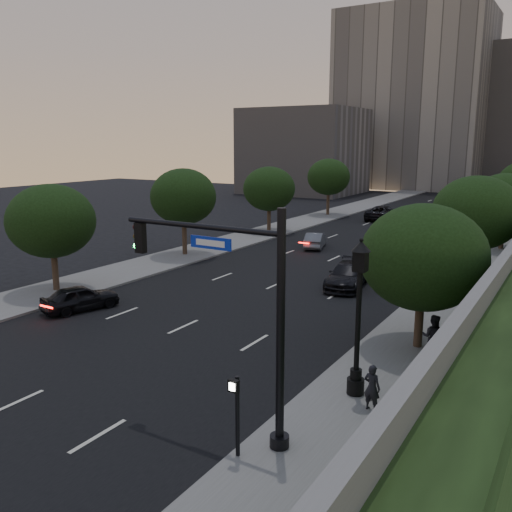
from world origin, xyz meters
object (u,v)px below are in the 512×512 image
Objects in this scene: sedan_far_right at (455,225)px; pedestrian_c at (445,281)px; street_lamp at (358,325)px; pedestrian_b at (433,337)px; traffic_signal_mast at (247,323)px; pedestrian_a at (372,388)px; sedan_far_left at (383,213)px; sedan_near_left at (80,298)px; sedan_near_right at (348,275)px; sedan_mid_left at (315,240)px.

pedestrian_c is (4.38, -24.10, 0.35)m from sedan_far_right.
street_lamp is 3.05× the size of pedestrian_b.
traffic_signal_mast reaches higher than pedestrian_a.
sedan_near_left is at bearing 84.95° from sedan_far_left.
pedestrian_a is at bearing 106.85° from sedan_far_left.
sedan_mid_left is at bearing 114.78° from sedan_near_right.
traffic_signal_mast reaches higher than sedan_near_left.
traffic_signal_mast is at bearing -86.83° from sedan_near_right.
sedan_mid_left is (-10.98, 27.96, -3.02)m from traffic_signal_mast.
pedestrian_a reaches higher than sedan_near_right.
pedestrian_a is (13.57, -24.52, 0.28)m from sedan_mid_left.
street_lamp is 44.42m from sedan_far_left.
pedestrian_a is at bearing 101.70° from sedan_mid_left.
sedan_mid_left is 2.55× the size of pedestrian_a.
sedan_far_right is (8.63, -4.23, -0.15)m from sedan_far_left.
sedan_far_left is at bearing -82.65° from pedestrian_c.
sedan_near_right is 1.31× the size of sedan_far_right.
traffic_signal_mast is 30.19m from sedan_mid_left.
pedestrian_b is at bearing 69.78° from traffic_signal_mast.
sedan_near_right is at bearing -52.47° from pedestrian_b.
sedan_far_left is at bearing -63.14° from pedestrian_a.
pedestrian_c reaches higher than sedan_far_left.
pedestrian_a is 5.36m from pedestrian_b.
sedan_near_left is 38.00m from sedan_far_right.
pedestrian_c is (15.77, 12.15, 0.33)m from sedan_near_left.
street_lamp is at bearing 106.12° from sedan_far_left.
sedan_near_right is (-5.74, 13.49, -1.90)m from street_lamp.
sedan_far_left is 3.16× the size of pedestrian_b.
pedestrian_b reaches higher than sedan_mid_left.
sedan_near_right is at bearing -56.41° from pedestrian_a.
sedan_near_right is (6.97, -10.19, 0.08)m from sedan_mid_left.
sedan_mid_left is 18.70m from sedan_far_left.
traffic_signal_mast reaches higher than pedestrian_c.
sedan_far_right reaches higher than sedan_mid_left.
pedestrian_a is 0.84× the size of pedestrian_b.
sedan_near_left reaches higher than sedan_far_right.
sedan_near_left is 1.00× the size of sedan_mid_left.
sedan_far_right is 24.50m from pedestrian_c.
sedan_far_left is 45.44m from pedestrian_a.
traffic_signal_mast reaches higher than sedan_far_left.
street_lamp reaches higher than pedestrian_c.
street_lamp reaches higher than sedan_near_right.
pedestrian_c reaches higher than pedestrian_a.
traffic_signal_mast is 5.10m from pedestrian_a.
street_lamp reaches higher than sedan_far_right.
street_lamp is 0.97× the size of sedan_far_left.
pedestrian_a is (6.61, -14.33, 0.20)m from sedan_near_right.
traffic_signal_mast is 1.39× the size of sedan_near_right.
pedestrian_b is at bearing -60.79° from sedan_near_right.
sedan_near_left is 1.03× the size of sedan_far_right.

